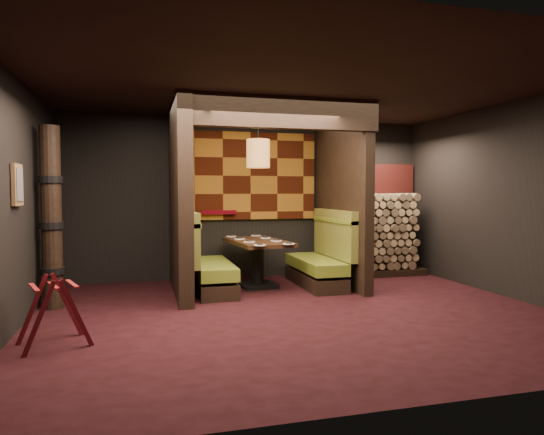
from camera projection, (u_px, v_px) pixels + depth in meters
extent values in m
cube|color=black|center=(299.00, 314.00, 6.14)|extent=(6.50, 5.50, 0.02)
cube|color=black|center=(299.00, 85.00, 5.98)|extent=(6.50, 5.50, 0.02)
cube|color=black|center=(251.00, 198.00, 8.72)|extent=(6.50, 0.02, 2.85)
cube|color=black|center=(422.00, 209.00, 3.40)|extent=(6.50, 0.02, 2.85)
cube|color=black|center=(11.00, 203.00, 5.22)|extent=(0.02, 5.50, 2.85)
cube|color=black|center=(516.00, 200.00, 6.90)|extent=(0.02, 5.50, 2.85)
cube|color=black|center=(180.00, 199.00, 7.30)|extent=(0.20, 2.20, 2.85)
cube|color=black|center=(341.00, 199.00, 8.04)|extent=(0.15, 2.10, 2.85)
cube|color=black|center=(282.00, 113.00, 6.66)|extent=(2.85, 0.18, 0.44)
cube|color=#935C1B|center=(250.00, 176.00, 8.64)|extent=(2.40, 0.06, 1.55)
cube|color=#935C1B|center=(186.00, 172.00, 7.48)|extent=(0.04, 1.85, 1.45)
cube|color=#570510|center=(219.00, 212.00, 8.47)|extent=(0.60, 0.12, 0.07)
cube|color=black|center=(213.00, 284.00, 7.50)|extent=(0.55, 1.60, 0.22)
cube|color=olive|center=(213.00, 268.00, 7.49)|extent=(0.55, 1.60, 0.18)
cube|color=#4B5E1E|center=(191.00, 244.00, 7.38)|extent=(0.12, 1.60, 0.78)
cube|color=olive|center=(191.00, 221.00, 7.36)|extent=(0.15, 1.60, 0.06)
cube|color=black|center=(315.00, 279.00, 7.94)|extent=(0.55, 1.60, 0.22)
cube|color=olive|center=(315.00, 264.00, 7.92)|extent=(0.55, 1.60, 0.18)
cube|color=#4B5E1E|center=(334.00, 240.00, 7.99)|extent=(0.12, 1.60, 0.78)
cube|color=olive|center=(334.00, 218.00, 7.97)|extent=(0.15, 1.60, 0.06)
cube|color=black|center=(258.00, 285.00, 7.83)|extent=(0.60, 0.60, 0.06)
cylinder|color=black|center=(258.00, 265.00, 7.81)|extent=(0.20, 0.20, 0.70)
cube|color=#3A2512|center=(258.00, 242.00, 7.79)|extent=(0.93, 1.51, 0.06)
cylinder|color=white|center=(260.00, 245.00, 7.02)|extent=(0.18, 0.18, 0.01)
cube|color=black|center=(260.00, 244.00, 7.02)|extent=(0.08, 0.12, 0.02)
cylinder|color=white|center=(288.00, 244.00, 7.18)|extent=(0.18, 0.18, 0.01)
cube|color=black|center=(288.00, 243.00, 7.18)|extent=(0.08, 0.12, 0.02)
cylinder|color=white|center=(249.00, 242.00, 7.48)|extent=(0.18, 0.18, 0.01)
cube|color=black|center=(249.00, 241.00, 7.48)|extent=(0.08, 0.12, 0.02)
cylinder|color=white|center=(276.00, 241.00, 7.64)|extent=(0.18, 0.18, 0.01)
cube|color=black|center=(276.00, 240.00, 7.64)|extent=(0.08, 0.12, 0.02)
cylinder|color=white|center=(240.00, 239.00, 7.94)|extent=(0.18, 0.18, 0.01)
cube|color=black|center=(240.00, 238.00, 7.94)|extent=(0.08, 0.12, 0.02)
cylinder|color=white|center=(265.00, 238.00, 8.10)|extent=(0.18, 0.18, 0.01)
cube|color=black|center=(265.00, 237.00, 8.10)|extent=(0.08, 0.12, 0.02)
cylinder|color=white|center=(231.00, 236.00, 8.40)|extent=(0.18, 0.18, 0.01)
cube|color=black|center=(231.00, 235.00, 8.40)|extent=(0.08, 0.12, 0.02)
cylinder|color=white|center=(256.00, 235.00, 8.56)|extent=(0.18, 0.18, 0.01)
cube|color=black|center=(256.00, 234.00, 8.56)|extent=(0.08, 0.12, 0.02)
cylinder|color=#A06830|center=(258.00, 154.00, 7.67)|extent=(0.37, 0.37, 0.45)
sphere|color=#FFC672|center=(258.00, 154.00, 7.67)|extent=(0.18, 0.18, 0.18)
cylinder|color=black|center=(258.00, 124.00, 7.64)|extent=(0.02, 0.02, 0.48)
cube|color=olive|center=(17.00, 185.00, 5.31)|extent=(0.04, 0.36, 0.46)
cube|color=#3F3F3F|center=(20.00, 185.00, 5.32)|extent=(0.01, 0.27, 0.36)
cube|color=#42090D|center=(38.00, 320.00, 4.58)|extent=(0.33, 0.15, 0.74)
cube|color=#42090D|center=(77.00, 315.00, 4.77)|extent=(0.33, 0.15, 0.74)
cube|color=#42090D|center=(32.00, 311.00, 4.94)|extent=(0.33, 0.15, 0.74)
cube|color=#42090D|center=(68.00, 306.00, 5.14)|extent=(0.33, 0.15, 0.74)
cube|color=maroon|center=(34.00, 287.00, 4.74)|extent=(0.19, 0.45, 0.01)
cube|color=maroon|center=(53.00, 286.00, 4.84)|extent=(0.19, 0.45, 0.01)
cube|color=maroon|center=(72.00, 284.00, 4.94)|extent=(0.19, 0.45, 0.01)
cylinder|color=black|center=(51.00, 218.00, 6.34)|extent=(0.26, 0.26, 2.40)
cylinder|color=black|center=(53.00, 271.00, 6.38)|extent=(0.31, 0.31, 0.09)
cylinder|color=black|center=(52.00, 225.00, 6.35)|extent=(0.31, 0.31, 0.09)
cylinder|color=black|center=(50.00, 180.00, 6.32)|extent=(0.31, 0.31, 0.09)
cube|color=black|center=(376.00, 271.00, 8.99)|extent=(1.73, 0.70, 0.12)
cube|color=brown|center=(376.00, 231.00, 8.95)|extent=(1.73, 0.70, 1.38)
cube|color=maroon|center=(369.00, 179.00, 9.22)|extent=(1.83, 0.10, 0.56)
cube|color=black|center=(340.00, 198.00, 8.31)|extent=(0.08, 0.08, 2.85)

